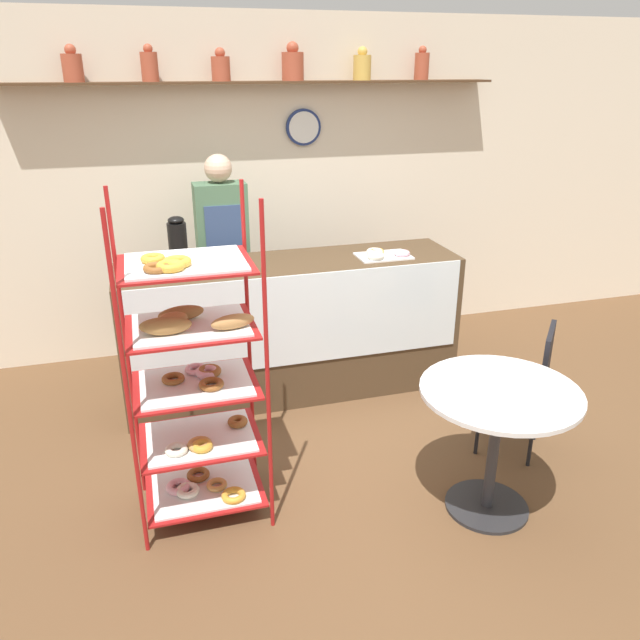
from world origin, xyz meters
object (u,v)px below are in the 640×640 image
pastry_rack (194,379)px  cafe_chair (529,377)px  coffee_carafe (178,244)px  donut_tray_counter (382,254)px  person_worker (223,255)px  cafe_table (497,419)px

pastry_rack → cafe_chair: pastry_rack is taller
cafe_chair → coffee_carafe: coffee_carafe is taller
cafe_chair → donut_tray_counter: size_ratio=2.24×
cafe_chair → donut_tray_counter: bearing=-113.6°
person_worker → donut_tray_counter: bearing=-31.2°
donut_tray_counter → cafe_table: bearing=-88.3°
coffee_carafe → donut_tray_counter: coffee_carafe is taller
pastry_rack → coffee_carafe: pastry_rack is taller
cafe_table → pastry_rack: bearing=163.9°
coffee_carafe → donut_tray_counter: size_ratio=0.95×
person_worker → cafe_table: person_worker is taller
pastry_rack → donut_tray_counter: size_ratio=4.63×
donut_tray_counter → coffee_carafe: bearing=175.2°
person_worker → cafe_table: (1.11, -2.22, -0.37)m
pastry_rack → person_worker: size_ratio=1.04×
pastry_rack → donut_tray_counter: (1.48, 1.13, 0.22)m
donut_tray_counter → pastry_rack: bearing=-142.5°
person_worker → cafe_chair: person_worker is taller
pastry_rack → cafe_chair: bearing=0.4°
person_worker → coffee_carafe: person_worker is taller
cafe_table → donut_tray_counter: 1.64m
cafe_table → donut_tray_counter: (-0.05, 1.58, 0.47)m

